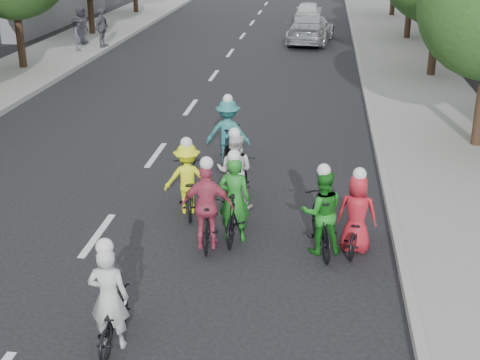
% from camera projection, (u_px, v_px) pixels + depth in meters
% --- Properties ---
extents(ground, '(120.00, 120.00, 0.00)m').
position_uv_depth(ground, '(98.00, 235.00, 13.67)').
color(ground, black).
rests_on(ground, ground).
extents(curb_left, '(0.18, 80.00, 0.18)m').
position_uv_depth(curb_left, '(22.00, 99.00, 23.56)').
color(curb_left, '#999993').
rests_on(curb_left, ground).
extents(sidewalk_right, '(4.00, 80.00, 0.15)m').
position_uv_depth(sidewalk_right, '(430.00, 113.00, 21.96)').
color(sidewalk_right, gray).
rests_on(sidewalk_right, ground).
extents(curb_right, '(0.18, 80.00, 0.18)m').
position_uv_depth(curb_right, '(370.00, 111.00, 22.18)').
color(curb_right, '#999993').
rests_on(curb_right, ground).
extents(cyclist_0, '(0.62, 1.53, 1.80)m').
position_uv_depth(cyclist_0, '(111.00, 310.00, 9.99)').
color(cyclist_0, black).
rests_on(cyclist_0, ground).
extents(cyclist_1, '(0.91, 1.96, 1.81)m').
position_uv_depth(cyclist_1, '(322.00, 218.00, 12.81)').
color(cyclist_1, black).
rests_on(cyclist_1, ground).
extents(cyclist_2, '(1.11, 2.01, 1.72)m').
position_uv_depth(cyclist_2, '(188.00, 184.00, 14.59)').
color(cyclist_2, black).
rests_on(cyclist_2, ground).
extents(cyclist_3, '(1.04, 1.54, 1.89)m').
position_uv_depth(cyclist_3, '(208.00, 214.00, 12.96)').
color(cyclist_3, black).
rests_on(cyclist_3, ground).
extents(cyclist_4, '(0.84, 1.67, 1.72)m').
position_uv_depth(cyclist_4, '(356.00, 221.00, 12.89)').
color(cyclist_4, black).
rests_on(cyclist_4, ground).
extents(cyclist_5, '(0.66, 1.76, 1.91)m').
position_uv_depth(cyclist_5, '(235.00, 208.00, 13.32)').
color(cyclist_5, black).
rests_on(cyclist_5, ground).
extents(cyclist_6, '(0.91, 1.97, 1.86)m').
position_uv_depth(cyclist_6, '(235.00, 179.00, 14.82)').
color(cyclist_6, black).
rests_on(cyclist_6, ground).
extents(cyclist_7, '(1.14, 1.74, 1.90)m').
position_uv_depth(cyclist_7, '(228.00, 138.00, 17.32)').
color(cyclist_7, black).
rests_on(cyclist_7, ground).
extents(follow_car_lead, '(2.60, 5.16, 1.44)m').
position_uv_depth(follow_car_lead, '(311.00, 29.00, 34.39)').
color(follow_car_lead, '#ABABB0').
rests_on(follow_car_lead, ground).
extents(follow_car_trail, '(1.71, 3.94, 1.32)m').
position_uv_depth(follow_car_trail, '(308.00, 12.00, 41.15)').
color(follow_car_trail, silver).
rests_on(follow_car_trail, ground).
extents(spectator_0, '(0.97, 1.19, 1.61)m').
position_uv_depth(spectator_0, '(78.00, 34.00, 31.56)').
color(spectator_0, '#474551').
rests_on(spectator_0, sidewalk_left).
extents(spectator_1, '(0.66, 1.16, 1.86)m').
position_uv_depth(spectator_1, '(102.00, 28.00, 32.44)').
color(spectator_1, '#555462').
rests_on(spectator_1, sidewalk_left).
extents(spectator_2, '(0.69, 0.96, 1.84)m').
position_uv_depth(spectator_2, '(81.00, 25.00, 33.23)').
color(spectator_2, '#494B55').
rests_on(spectator_2, sidewalk_left).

